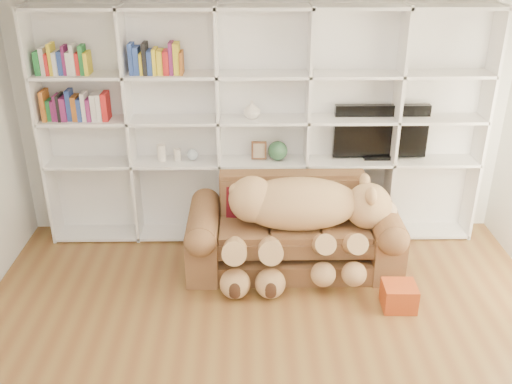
{
  "coord_description": "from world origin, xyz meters",
  "views": [
    {
      "loc": [
        -0.15,
        -3.1,
        3.07
      ],
      "look_at": [
        -0.08,
        1.63,
        0.82
      ],
      "focal_mm": 40.0,
      "sensor_mm": 36.0,
      "label": 1
    }
  ],
  "objects_px": {
    "teddy_bear": "(300,217)",
    "tv": "(380,132)",
    "sofa": "(293,235)",
    "gift_box": "(399,296)"
  },
  "relations": [
    {
      "from": "teddy_bear",
      "to": "tv",
      "type": "xyz_separation_m",
      "value": [
        0.87,
        0.81,
        0.53
      ]
    },
    {
      "from": "gift_box",
      "to": "sofa",
      "type": "bearing_deg",
      "value": 140.27
    },
    {
      "from": "sofa",
      "to": "tv",
      "type": "xyz_separation_m",
      "value": [
        0.91,
        0.64,
        0.82
      ]
    },
    {
      "from": "teddy_bear",
      "to": "sofa",
      "type": "bearing_deg",
      "value": 114.95
    },
    {
      "from": "sofa",
      "to": "teddy_bear",
      "type": "bearing_deg",
      "value": -74.53
    },
    {
      "from": "gift_box",
      "to": "tv",
      "type": "distance_m",
      "value": 1.72
    },
    {
      "from": "sofa",
      "to": "tv",
      "type": "distance_m",
      "value": 1.39
    },
    {
      "from": "teddy_bear",
      "to": "gift_box",
      "type": "xyz_separation_m",
      "value": [
        0.83,
        -0.56,
        -0.49
      ]
    },
    {
      "from": "teddy_bear",
      "to": "tv",
      "type": "relative_size",
      "value": 1.75
    },
    {
      "from": "tv",
      "to": "gift_box",
      "type": "bearing_deg",
      "value": -91.48
    }
  ]
}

